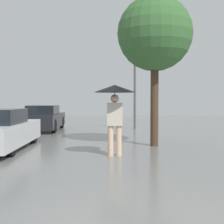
{
  "coord_description": "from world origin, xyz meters",
  "views": [
    {
      "loc": [
        0.02,
        -2.95,
        1.54
      ],
      "look_at": [
        0.22,
        5.72,
        1.23
      ],
      "focal_mm": 50.0,
      "sensor_mm": 36.0,
      "label": 1
    }
  ],
  "objects_px": {
    "pedestrian": "(115,99)",
    "tree": "(155,34)",
    "parked_car_farthest": "(44,118)",
    "street_lamp": "(135,76)"
  },
  "relations": [
    {
      "from": "tree",
      "to": "street_lamp",
      "type": "distance_m",
      "value": 6.76
    },
    {
      "from": "tree",
      "to": "parked_car_farthest",
      "type": "bearing_deg",
      "value": 130.1
    },
    {
      "from": "parked_car_farthest",
      "to": "street_lamp",
      "type": "xyz_separation_m",
      "value": [
        4.86,
        0.91,
        2.3
      ]
    },
    {
      "from": "pedestrian",
      "to": "tree",
      "type": "distance_m",
      "value": 3.22
    },
    {
      "from": "parked_car_farthest",
      "to": "tree",
      "type": "bearing_deg",
      "value": -49.9
    },
    {
      "from": "pedestrian",
      "to": "tree",
      "type": "xyz_separation_m",
      "value": [
        1.41,
        1.89,
        2.19
      ]
    },
    {
      "from": "pedestrian",
      "to": "tree",
      "type": "bearing_deg",
      "value": 53.25
    },
    {
      "from": "pedestrian",
      "to": "parked_car_farthest",
      "type": "height_order",
      "value": "pedestrian"
    },
    {
      "from": "parked_car_farthest",
      "to": "street_lamp",
      "type": "relative_size",
      "value": 0.96
    },
    {
      "from": "pedestrian",
      "to": "tree",
      "type": "height_order",
      "value": "tree"
    }
  ]
}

